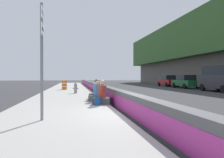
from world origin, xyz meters
The scene contains 13 objects.
ground_plane centered at (0.00, 0.00, 0.00)m, with size 160.00×160.00×0.00m, color #353538.
sidewalk_strip centered at (0.00, 2.65, 0.07)m, with size 80.00×4.40×0.14m, color #A8A59E.
jersey_barrier centered at (0.00, 0.00, 0.42)m, with size 76.00×0.45×0.85m.
route_sign_post centered at (-0.62, 3.12, 2.21)m, with size 0.44×0.09×3.60m.
fire_hydrant centered at (9.86, 1.97, 0.59)m, with size 0.26×0.46×0.88m.
seated_person_foreground centered at (2.87, 0.76, 0.51)m, with size 0.94×1.02×1.18m.
seated_person_middle centered at (4.11, 0.87, 0.49)m, with size 0.87×0.95×1.11m.
seated_person_rear centered at (5.30, 0.76, 0.51)m, with size 0.78×0.90×1.19m.
backpack centered at (2.46, 1.05, 0.33)m, with size 0.32×0.28×0.40m.
construction_barrel centered at (15.05, 3.06, 0.62)m, with size 0.54×0.54×0.95m.
parked_car_third centered at (10.79, -12.06, 1.35)m, with size 5.16×2.22×2.56m.
parked_car_fourth centered at (17.37, -12.06, 0.86)m, with size 4.55×2.05×1.71m.
parked_car_midline centered at (22.80, -12.25, 0.86)m, with size 4.54×2.02×1.71m.
Camera 1 is at (-7.34, 2.18, 1.48)m, focal length 33.63 mm.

